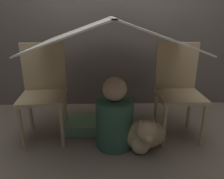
{
  "coord_description": "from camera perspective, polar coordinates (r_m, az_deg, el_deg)",
  "views": [
    {
      "loc": [
        -0.06,
        -1.81,
        1.16
      ],
      "look_at": [
        0.0,
        0.1,
        0.5
      ],
      "focal_mm": 35.0,
      "sensor_mm": 36.0,
      "label": 1
    }
  ],
  "objects": [
    {
      "name": "wall_back",
      "position": [
        2.78,
        -0.56,
        21.02
      ],
      "size": [
        7.0,
        0.05,
        2.5
      ],
      "color": "#6B6056",
      "rests_on": "ground_plane"
    },
    {
      "name": "chair_right",
      "position": [
        2.21,
        16.88,
        0.73
      ],
      "size": [
        0.41,
        0.41,
        0.9
      ],
      "rotation": [
        0.0,
        0.0,
        -0.0
      ],
      "color": "#D1B27F",
      "rests_on": "ground_plane"
    },
    {
      "name": "chair_left",
      "position": [
        2.18,
        -17.43,
        0.41
      ],
      "size": [
        0.44,
        0.44,
        0.9
      ],
      "rotation": [
        0.0,
        0.0,
        0.08
      ],
      "color": "#D1B27F",
      "rests_on": "ground_plane"
    },
    {
      "name": "ground_plane",
      "position": [
        2.15,
        0.08,
        -13.52
      ],
      "size": [
        8.8,
        8.8,
        0.0
      ],
      "primitive_type": "plane",
      "color": "gray"
    },
    {
      "name": "floor_cushion",
      "position": [
        2.36,
        -7.31,
        -9.03
      ],
      "size": [
        0.43,
        0.35,
        0.1
      ],
      "color": "#7FB27F",
      "rests_on": "ground_plane"
    },
    {
      "name": "plush_toy",
      "position": [
        1.96,
        7.45,
        -13.4
      ],
      "size": [
        0.17,
        0.17,
        0.27
      ],
      "color": "beige",
      "rests_on": "ground_plane"
    },
    {
      "name": "person_front",
      "position": [
        1.97,
        0.67,
        -7.51
      ],
      "size": [
        0.34,
        0.34,
        0.66
      ],
      "color": "#38664C",
      "rests_on": "ground_plane"
    },
    {
      "name": "dog",
      "position": [
        1.98,
        8.3,
        -11.42
      ],
      "size": [
        0.4,
        0.39,
        0.36
      ],
      "color": "tan",
      "rests_on": "ground_plane"
    },
    {
      "name": "sheet_canopy",
      "position": [
        1.91,
        -0.0,
        14.96
      ],
      "size": [
        1.29,
        1.13,
        0.24
      ],
      "color": "silver"
    }
  ]
}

